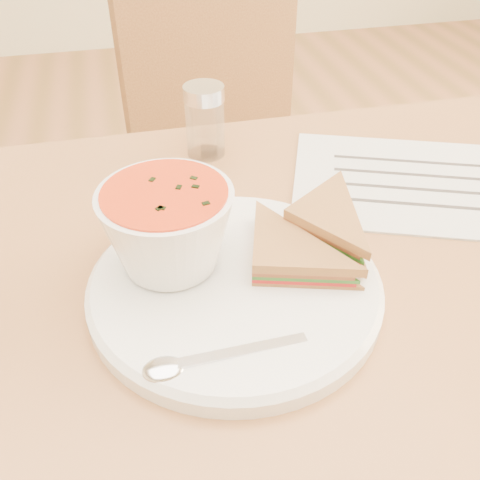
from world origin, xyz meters
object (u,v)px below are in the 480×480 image
object	(u,v)px
chair_far	(257,187)
plate	(235,287)
dining_table	(272,458)
condiment_shaker	(205,121)
soup_bowl	(168,232)

from	to	relation	value
chair_far	plate	size ratio (longest dim) A/B	3.28
dining_table	plate	bearing A→B (deg)	-161.01
plate	condiment_shaker	size ratio (longest dim) A/B	2.93
condiment_shaker	soup_bowl	bearing A→B (deg)	-108.20
plate	soup_bowl	xyz separation A→B (m)	(-0.06, 0.04, 0.05)
chair_far	soup_bowl	distance (m)	0.69
chair_far	plate	xyz separation A→B (m)	(-0.18, -0.59, 0.28)
chair_far	plate	world-z (taller)	chair_far
chair_far	dining_table	bearing A→B (deg)	60.08
chair_far	soup_bowl	bearing A→B (deg)	48.92
dining_table	condiment_shaker	bearing A→B (deg)	97.46
dining_table	plate	world-z (taller)	plate
plate	soup_bowl	size ratio (longest dim) A/B	2.25
dining_table	soup_bowl	bearing A→B (deg)	172.49
chair_far	condiment_shaker	distance (m)	0.47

